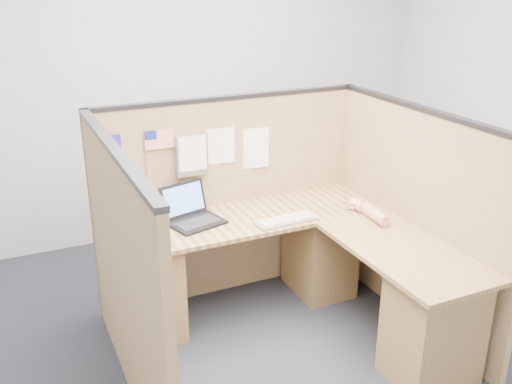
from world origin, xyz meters
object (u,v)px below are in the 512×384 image
l_desk (297,278)px  keyboard (286,220)px  laptop (193,212)px  mouse (355,206)px

l_desk → keyboard: 0.40m
l_desk → keyboard: size_ratio=4.34×
laptop → mouse: 1.17m
l_desk → mouse: bearing=18.3°
l_desk → mouse: mouse is taller
laptop → mouse: (1.13, -0.29, -0.04)m
laptop → keyboard: bearing=-42.4°
keyboard → laptop: bearing=150.1°
laptop → mouse: laptop is taller
keyboard → mouse: size_ratio=3.76×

